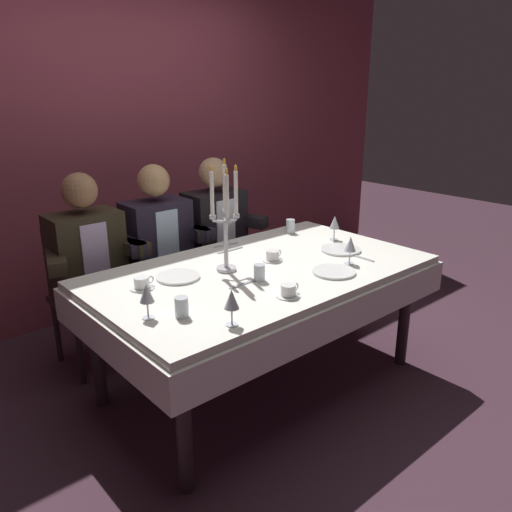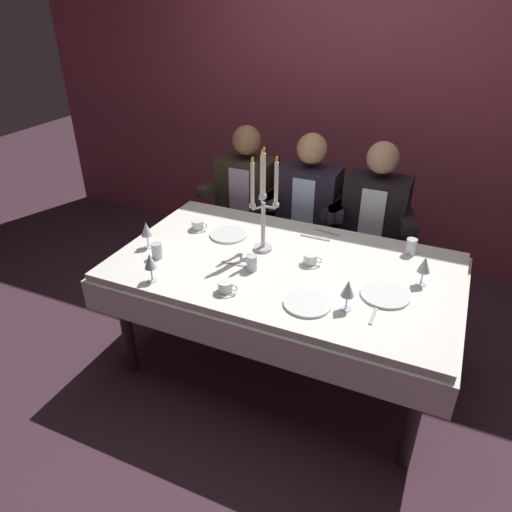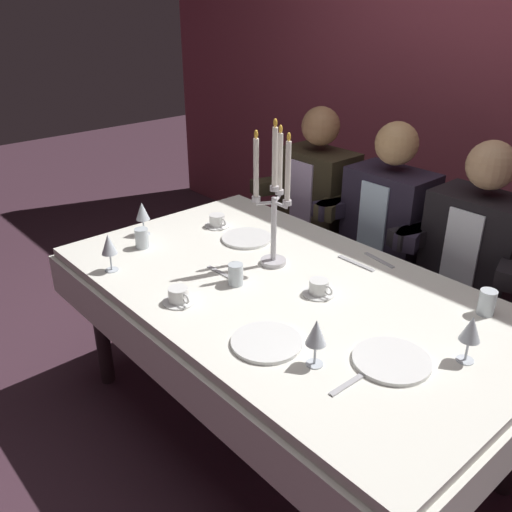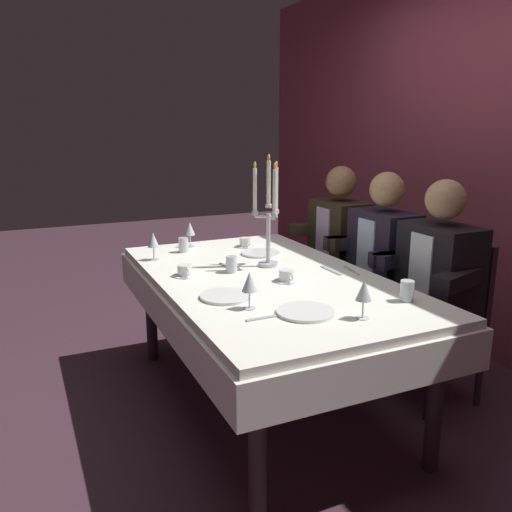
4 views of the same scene
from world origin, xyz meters
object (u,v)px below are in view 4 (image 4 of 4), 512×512
candelabra (268,217)px  wine_glass_0 (364,292)px  water_tumbler_1 (231,264)px  seated_diner_0 (340,238)px  dinner_plate_0 (261,253)px  wine_glass_1 (153,241)px  coffee_cup_1 (185,271)px  wine_glass_2 (249,283)px  dining_table (266,297)px  dinner_plate_2 (306,312)px  coffee_cup_0 (286,276)px  wine_glass_3 (190,230)px  dinner_plate_1 (226,296)px  seated_diner_1 (384,254)px  water_tumbler_2 (407,291)px  water_tumbler_0 (184,245)px  seated_diner_2 (440,273)px  coffee_cup_2 (246,243)px

candelabra → wine_glass_0: 0.92m
water_tumbler_1 → seated_diner_0: 1.14m
dinner_plate_0 → wine_glass_1: bearing=-102.1°
wine_glass_1 → coffee_cup_1: bearing=8.9°
candelabra → wine_glass_2: candelabra is taller
dining_table → wine_glass_2: size_ratio=11.83×
dinner_plate_0 → dinner_plate_2: (1.02, -0.27, 0.00)m
coffee_cup_0 → wine_glass_2: bearing=-48.9°
wine_glass_1 → wine_glass_3: (-0.24, 0.30, 0.00)m
dinner_plate_1 → wine_glass_2: (0.18, 0.04, 0.11)m
dinner_plate_0 → wine_glass_0: wine_glass_0 is taller
seated_diner_1 → water_tumbler_2: bearing=-31.8°
wine_glass_1 → wine_glass_3: size_ratio=1.00×
dinner_plate_0 → dinner_plate_2: bearing=-14.7°
wine_glass_1 → seated_diner_1: 1.41m
wine_glass_2 → water_tumbler_0: (-1.12, 0.05, -0.07)m
candelabra → seated_diner_0: size_ratio=0.50×
candelabra → dining_table: bearing=-29.5°
coffee_cup_1 → seated_diner_2: size_ratio=0.11×
wine_glass_0 → water_tumbler_0: 1.46m
candelabra → dinner_plate_0: candelabra is taller
dinner_plate_1 → wine_glass_1: (-0.82, -0.13, 0.11)m
water_tumbler_2 → seated_diner_1: size_ratio=0.08×
dinner_plate_2 → wine_glass_2: wine_glass_2 is taller
water_tumbler_0 → seated_diner_2: 1.52m
wine_glass_1 → water_tumbler_0: size_ratio=1.79×
wine_glass_1 → seated_diner_0: (-0.07, 1.34, -0.12)m
water_tumbler_1 → water_tumbler_2: water_tumbler_2 is taller
water_tumbler_2 → coffee_cup_1: 1.13m
coffee_cup_0 → dinner_plate_0: bearing=167.8°
dinner_plate_0 → coffee_cup_0: coffee_cup_0 is taller
water_tumbler_0 → seated_diner_1: (0.54, 1.12, -0.05)m
wine_glass_1 → coffee_cup_2: 0.63m
dining_table → coffee_cup_1: (-0.17, -0.39, 0.15)m
dinner_plate_2 → water_tumbler_1: 0.72m
wine_glass_3 → water_tumbler_1: (0.67, 0.02, -0.07)m
dinner_plate_2 → coffee_cup_2: coffee_cup_2 is taller
wine_glass_1 → wine_glass_2: bearing=9.6°
coffee_cup_1 → coffee_cup_0: bearing=55.3°
wine_glass_0 → coffee_cup_0: size_ratio=1.24×
coffee_cup_2 → water_tumbler_0: bearing=-94.2°
dining_table → water_tumbler_0: size_ratio=21.20×
wine_glass_2 → coffee_cup_0: (-0.29, 0.33, -0.09)m
coffee_cup_0 → coffee_cup_2: 0.80m
wine_glass_3 → water_tumbler_2: wine_glass_3 is taller
candelabra → seated_diner_0: 0.96m
seated_diner_0 → seated_diner_2: (0.97, 0.00, 0.00)m
wine_glass_2 → dinner_plate_2: bearing=51.2°
dinner_plate_2 → coffee_cup_0: (-0.45, 0.14, 0.02)m
wine_glass_3 → candelabra: bearing=21.7°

